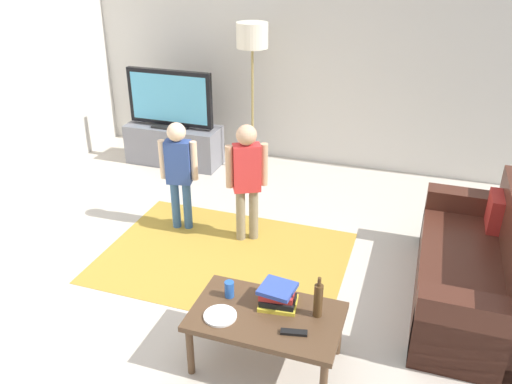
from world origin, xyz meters
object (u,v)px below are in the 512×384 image
object	(u,v)px
couch	(483,273)
plate	(220,316)
child_center	(247,173)
floor_lamp	(252,44)
bottle	(318,300)
child_near_tv	(179,167)
tv	(170,100)
coffee_table	(266,320)
tv_stand	(174,145)
soda_can	(229,289)
tv_remote	(294,332)
book_stack	(278,296)

from	to	relation	value
couch	plate	bearing A→B (deg)	-142.84
plate	child_center	bearing A→B (deg)	103.54
floor_lamp	bottle	distance (m)	3.50
child_near_tv	plate	size ratio (longest dim) A/B	5.04
tv	child_near_tv	size ratio (longest dim) A/B	0.99
coffee_table	couch	bearing A→B (deg)	39.46
tv_stand	bottle	size ratio (longest dim) A/B	4.00
floor_lamp	child_center	world-z (taller)	floor_lamp
floor_lamp	bottle	bearing A→B (deg)	-63.64
tv_stand	floor_lamp	size ratio (longest dim) A/B	0.67
floor_lamp	child_near_tv	bearing A→B (deg)	-96.80
tv	child_center	size ratio (longest dim) A/B	0.94
couch	floor_lamp	xyz separation A→B (m)	(-2.58, 1.94, 1.25)
bottle	soda_can	distance (m)	0.62
tv_stand	bottle	xyz separation A→B (m)	(2.50, -2.85, 0.30)
tv_stand	tv_remote	bearing A→B (deg)	-52.04
tv	book_stack	distance (m)	3.60
book_stack	plate	world-z (taller)	book_stack
tv_stand	child_center	size ratio (longest dim) A/B	1.03
child_center	tv	bearing A→B (deg)	136.51
tv	bottle	distance (m)	3.79
tv	tv_stand	bearing A→B (deg)	90.00
couch	tv_stand	bearing A→B (deg)	153.50
floor_lamp	book_stack	distance (m)	3.39
couch	bottle	distance (m)	1.55
tv_stand	floor_lamp	bearing A→B (deg)	8.57
tv	bottle	xyz separation A→B (m)	(2.50, -2.83, -0.30)
floor_lamp	book_stack	size ratio (longest dim) A/B	6.42
floor_lamp	couch	bearing A→B (deg)	-36.96
coffee_table	bottle	xyz separation A→B (m)	(0.32, 0.10, 0.17)
couch	soda_can	bearing A→B (deg)	-148.18
tv	child_center	xyz separation A→B (m)	(1.51, -1.43, -0.15)
tv	plate	size ratio (longest dim) A/B	5.00
soda_can	bottle	bearing A→B (deg)	0.00
couch	soda_can	world-z (taller)	couch
couch	tv	bearing A→B (deg)	153.77
tv	coffee_table	world-z (taller)	tv
bottle	tv_stand	bearing A→B (deg)	131.20
coffee_table	soda_can	world-z (taller)	soda_can
bottle	plate	distance (m)	0.65
tv	plate	world-z (taller)	tv
couch	coffee_table	bearing A→B (deg)	-140.54
tv_stand	coffee_table	xyz separation A→B (m)	(2.18, -2.95, 0.13)
couch	child_center	distance (m)	2.15
floor_lamp	tv_remote	size ratio (longest dim) A/B	10.47
bottle	plate	xyz separation A→B (m)	(-0.60, -0.22, -0.12)
bottle	plate	bearing A→B (deg)	-159.86
soda_can	coffee_table	bearing A→B (deg)	-18.43
soda_can	plate	xyz separation A→B (m)	(0.02, -0.22, -0.05)
child_near_tv	plate	world-z (taller)	child_near_tv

